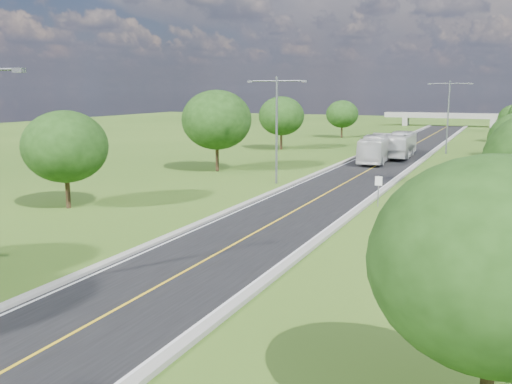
# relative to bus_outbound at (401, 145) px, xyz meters

# --- Properties ---
(ground) EXTENTS (260.00, 260.00, 0.00)m
(ground) POSITION_rel_bus_outbound_xyz_m (-1.01, -10.88, -1.68)
(ground) COLOR #2E4D15
(ground) RESTS_ON ground
(road) EXTENTS (8.00, 150.00, 0.06)m
(road) POSITION_rel_bus_outbound_xyz_m (-1.01, -4.88, -1.65)
(road) COLOR black
(road) RESTS_ON ground
(curb_left) EXTENTS (0.50, 150.00, 0.22)m
(curb_left) POSITION_rel_bus_outbound_xyz_m (-5.26, -4.88, -1.57)
(curb_left) COLOR gray
(curb_left) RESTS_ON ground
(curb_right) EXTENTS (0.50, 150.00, 0.22)m
(curb_right) POSITION_rel_bus_outbound_xyz_m (3.24, -4.88, -1.57)
(curb_right) COLOR gray
(curb_right) RESTS_ON ground
(speed_limit_sign) EXTENTS (0.55, 0.09, 2.40)m
(speed_limit_sign) POSITION_rel_bus_outbound_xyz_m (4.19, -32.89, -0.08)
(speed_limit_sign) COLOR slate
(speed_limit_sign) RESTS_ON ground
(overpass) EXTENTS (30.00, 3.00, 3.20)m
(overpass) POSITION_rel_bus_outbound_xyz_m (-1.01, 69.12, 0.73)
(overpass) COLOR gray
(overpass) RESTS_ON ground
(streetlight_mid_left) EXTENTS (5.90, 0.25, 10.00)m
(streetlight_mid_left) POSITION_rel_bus_outbound_xyz_m (-7.01, -25.88, 4.26)
(streetlight_mid_left) COLOR slate
(streetlight_mid_left) RESTS_ON ground
(streetlight_far_right) EXTENTS (5.90, 0.25, 10.00)m
(streetlight_far_right) POSITION_rel_bus_outbound_xyz_m (4.99, 7.12, 4.26)
(streetlight_far_right) COLOR slate
(streetlight_far_right) RESTS_ON ground
(tree_lb) EXTENTS (6.30, 6.30, 7.33)m
(tree_lb) POSITION_rel_bus_outbound_xyz_m (-17.01, -42.88, 2.96)
(tree_lb) COLOR black
(tree_lb) RESTS_ON ground
(tree_lc) EXTENTS (7.56, 7.56, 8.79)m
(tree_lc) POSITION_rel_bus_outbound_xyz_m (-16.01, -20.88, 3.90)
(tree_lc) COLOR black
(tree_lc) RESTS_ON ground
(tree_ld) EXTENTS (6.72, 6.72, 7.82)m
(tree_ld) POSITION_rel_bus_outbound_xyz_m (-18.01, 3.12, 3.28)
(tree_ld) COLOR black
(tree_ld) RESTS_ON ground
(tree_le) EXTENTS (5.88, 5.88, 6.84)m
(tree_le) POSITION_rel_bus_outbound_xyz_m (-15.51, 27.12, 2.65)
(tree_le) COLOR black
(tree_le) RESTS_ON ground
(tree_ra) EXTENTS (6.30, 6.30, 7.33)m
(tree_ra) POSITION_rel_bus_outbound_xyz_m (12.99, -60.88, 2.96)
(tree_ra) COLOR black
(tree_ra) RESTS_ON ground
(bus_outbound) EXTENTS (3.17, 11.73, 3.24)m
(bus_outbound) POSITION_rel_bus_outbound_xyz_m (0.00, 0.00, 0.00)
(bus_outbound) COLOR silver
(bus_outbound) RESTS_ON road
(bus_inbound) EXTENTS (3.54, 12.00, 3.30)m
(bus_inbound) POSITION_rel_bus_outbound_xyz_m (-1.84, -6.15, 0.03)
(bus_inbound) COLOR silver
(bus_inbound) RESTS_ON road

